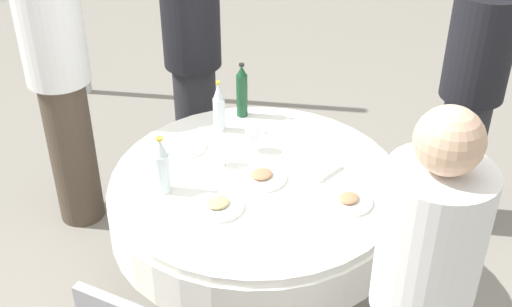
{
  "coord_description": "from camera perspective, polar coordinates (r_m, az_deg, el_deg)",
  "views": [
    {
      "loc": [
        1.69,
        1.9,
        2.55
      ],
      "look_at": [
        0.0,
        0.0,
        0.88
      ],
      "focal_mm": 46.98,
      "sensor_mm": 36.0,
      "label": 1
    }
  ],
  "objects": [
    {
      "name": "wine_glass_rear",
      "position": [
        3.17,
        -3.17,
        0.48
      ],
      "size": [
        0.07,
        0.07,
        0.14
      ],
      "color": "white",
      "rests_on": "dining_table"
    },
    {
      "name": "person_east",
      "position": [
        3.77,
        -16.3,
        5.56
      ],
      "size": [
        0.34,
        0.34,
        1.67
      ],
      "rotation": [
        0.0,
        0.0,
        3.42
      ],
      "color": "#4C3F33",
      "rests_on": "ground_plane"
    },
    {
      "name": "bottle_clear_east",
      "position": [
        3.0,
        -8.01,
        -1.1
      ],
      "size": [
        0.07,
        0.07,
        0.28
      ],
      "color": "silver",
      "rests_on": "dining_table"
    },
    {
      "name": "plate_mid",
      "position": [
        3.11,
        0.49,
        -1.98
      ],
      "size": [
        0.23,
        0.23,
        0.04
      ],
      "color": "white",
      "rests_on": "dining_table"
    },
    {
      "name": "folded_napkin",
      "position": [
        3.19,
        5.2,
        -1.1
      ],
      "size": [
        0.19,
        0.19,
        0.02
      ],
      "primitive_type": "cube",
      "rotation": [
        0.0,
        0.0,
        0.07
      ],
      "color": "white",
      "rests_on": "dining_table"
    },
    {
      "name": "person_near",
      "position": [
        3.79,
        17.81,
        4.74
      ],
      "size": [
        0.34,
        0.34,
        1.61
      ],
      "rotation": [
        0.0,
        0.0,
        1.34
      ],
      "color": "#26262B",
      "rests_on": "ground_plane"
    },
    {
      "name": "plate_left",
      "position": [
        2.94,
        -3.26,
        -4.42
      ],
      "size": [
        0.23,
        0.23,
        0.04
      ],
      "color": "white",
      "rests_on": "dining_table"
    },
    {
      "name": "person_west",
      "position": [
        4.03,
        -5.39,
        7.86
      ],
      "size": [
        0.34,
        0.34,
        1.59
      ],
      "rotation": [
        0.0,
        0.0,
        2.75
      ],
      "color": "#26262B",
      "rests_on": "ground_plane"
    },
    {
      "name": "plate_front",
      "position": [
        2.99,
        7.89,
        -4.0
      ],
      "size": [
        0.21,
        0.21,
        0.04
      ],
      "color": "white",
      "rests_on": "dining_table"
    },
    {
      "name": "dining_table",
      "position": [
        3.21,
        0.0,
        -4.26
      ],
      "size": [
        1.39,
        1.39,
        0.74
      ],
      "color": "white",
      "rests_on": "ground_plane"
    },
    {
      "name": "ground_plane",
      "position": [
        3.6,
        0.0,
        -11.75
      ],
      "size": [
        10.0,
        10.0,
        0.0
      ],
      "primitive_type": "plane",
      "color": "gray"
    },
    {
      "name": "plate_right",
      "position": [
        3.36,
        -6.0,
        0.66
      ],
      "size": [
        0.21,
        0.21,
        0.02
      ],
      "color": "white",
      "rests_on": "dining_table"
    },
    {
      "name": "bottle_clear_west",
      "position": [
        3.43,
        -3.18,
        3.9
      ],
      "size": [
        0.06,
        0.06,
        0.28
      ],
      "color": "silver",
      "rests_on": "dining_table"
    },
    {
      "name": "wine_glass_outer",
      "position": [
        3.27,
        -0.33,
        1.68
      ],
      "size": [
        0.07,
        0.07,
        0.13
      ],
      "color": "white",
      "rests_on": "dining_table"
    },
    {
      "name": "bottle_dark_green_near",
      "position": [
        3.55,
        -1.21,
        5.3
      ],
      "size": [
        0.06,
        0.06,
        0.31
      ],
      "color": "#194728",
      "rests_on": "dining_table"
    },
    {
      "name": "person_outer",
      "position": [
        2.41,
        13.65,
        -12.6
      ],
      "size": [
        0.34,
        0.34,
        1.63
      ],
      "rotation": [
        0.0,
        0.0,
        -0.19
      ],
      "color": "slate",
      "rests_on": "ground_plane"
    },
    {
      "name": "spoon_east",
      "position": [
        3.39,
        3.54,
        0.98
      ],
      "size": [
        0.06,
        0.18,
        0.0
      ],
      "primitive_type": "cube",
      "rotation": [
        0.0,
        0.0,
        1.82
      ],
      "color": "silver",
      "rests_on": "dining_table"
    }
  ]
}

